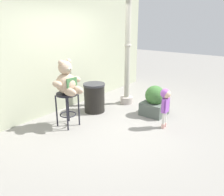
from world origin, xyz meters
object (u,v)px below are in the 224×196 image
Objects in this scene: trash_bin at (94,98)px; planter_with_shrub at (155,102)px; teddy_bear at (67,81)px; lamppost at (127,65)px; bar_stool_with_teddy at (67,102)px; child_walking at (165,100)px.

planter_with_shrub is (0.70, -1.26, -0.03)m from trash_bin.
teddy_bear reaches higher than trash_bin.
teddy_bear is at bearing 145.84° from planter_with_shrub.
teddy_bear is at bearing 175.41° from lamppost.
lamppost reaches higher than trash_bin.
trash_bin is at bearing 6.18° from bar_stool_with_teddy.
lamppost is (0.79, 1.46, 0.43)m from child_walking.
planter_with_shrub is (1.66, -1.12, -0.66)m from teddy_bear.
child_walking is 0.77m from planter_with_shrub.
child_walking is (1.14, -1.65, 0.08)m from bar_stool_with_teddy.
trash_bin is (0.96, 0.14, -0.63)m from teddy_bear.
bar_stool_with_teddy is 2.03m from planter_with_shrub.
teddy_bear is 1.94m from lamppost.
bar_stool_with_teddy is at bearing 174.47° from lamppost.
planter_with_shrub is at bearing 141.85° from child_walking.
child_walking is at bearing -118.33° from lamppost.
bar_stool_with_teddy is at bearing -173.82° from trash_bin.
child_walking reaches higher than trash_bin.
planter_with_shrub is at bearing -60.95° from trash_bin.
lamppost is 1.24m from planter_with_shrub.
trash_bin is (0.96, 0.10, -0.17)m from bar_stool_with_teddy.
lamppost is at bearing 74.23° from planter_with_shrub.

